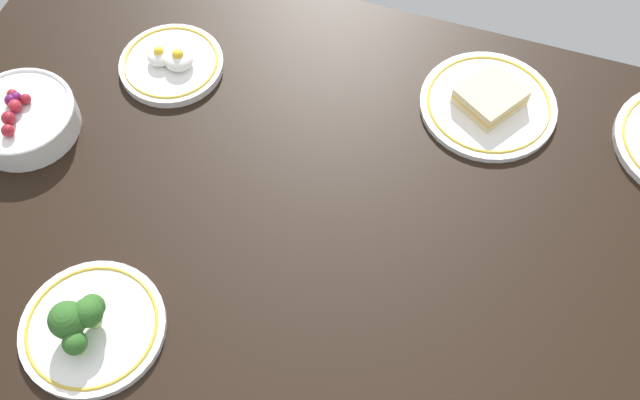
{
  "coord_description": "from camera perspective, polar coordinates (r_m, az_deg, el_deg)",
  "views": [
    {
      "loc": [
        -18.7,
        56.18,
        103.34
      ],
      "look_at": [
        0.0,
        0.0,
        6.0
      ],
      "focal_mm": 43.06,
      "sensor_mm": 36.0,
      "label": 1
    }
  ],
  "objects": [
    {
      "name": "bowl_berries",
      "position": [
        1.3,
        -21.27,
        5.71
      ],
      "size": [
        17.32,
        17.32,
        6.71
      ],
      "color": "white",
      "rests_on": "dining_table"
    },
    {
      "name": "plate_eggs",
      "position": [
        1.33,
        -10.99,
        9.96
      ],
      "size": [
        17.53,
        17.53,
        4.94
      ],
      "color": "white",
      "rests_on": "dining_table"
    },
    {
      "name": "plate_broccoli",
      "position": [
        1.1,
        -16.86,
        -8.89
      ],
      "size": [
        20.05,
        20.05,
        7.79
      ],
      "color": "white",
      "rests_on": "dining_table"
    },
    {
      "name": "plate_sandwich",
      "position": [
        1.29,
        12.43,
        7.09
      ],
      "size": [
        22.32,
        22.32,
        4.22
      ],
      "color": "white",
      "rests_on": "dining_table"
    },
    {
      "name": "dining_table",
      "position": [
        1.17,
        -0.0,
        -1.01
      ],
      "size": [
        134.12,
        86.81,
        4.0
      ],
      "primitive_type": "cube",
      "color": "black",
      "rests_on": "ground"
    }
  ]
}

